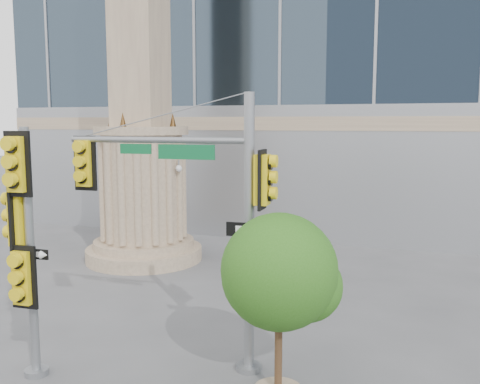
% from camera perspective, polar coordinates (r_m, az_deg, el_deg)
% --- Properties ---
extents(monument, '(4.40, 4.40, 16.60)m').
position_cam_1_polar(monument, '(20.41, -10.50, 8.06)').
color(monument, gray).
rests_on(monument, ground).
extents(main_signal_pole, '(4.55, 0.58, 5.86)m').
position_cam_1_polar(main_signal_pole, '(11.27, -4.20, -0.86)').
color(main_signal_pole, slate).
rests_on(main_signal_pole, ground).
extents(secondary_signal_pole, '(0.90, 0.66, 5.17)m').
position_cam_1_polar(secondary_signal_pole, '(11.60, -22.11, -4.12)').
color(secondary_signal_pole, slate).
rests_on(secondary_signal_pole, ground).
extents(street_tree, '(2.29, 2.24, 3.57)m').
position_cam_1_polar(street_tree, '(10.28, 4.46, -8.98)').
color(street_tree, gray).
rests_on(street_tree, ground).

